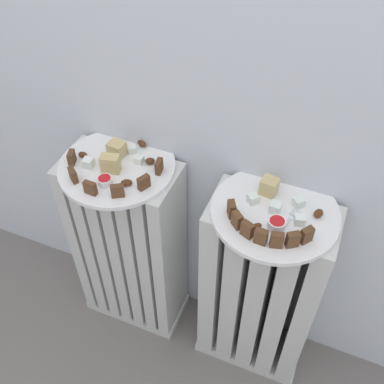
% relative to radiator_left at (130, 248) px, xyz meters
% --- Properties ---
extents(radiator_left, '(0.33, 0.17, 0.67)m').
position_rel_radiator_left_xyz_m(radiator_left, '(0.00, 0.00, 0.00)').
color(radiator_left, silver).
rests_on(radiator_left, ground_plane).
extents(radiator_right, '(0.33, 0.17, 0.67)m').
position_rel_radiator_left_xyz_m(radiator_right, '(0.42, 0.00, 0.00)').
color(radiator_right, silver).
rests_on(radiator_right, ground_plane).
extents(plate_left, '(0.31, 0.31, 0.01)m').
position_rel_radiator_left_xyz_m(plate_left, '(-0.00, 0.00, 0.35)').
color(plate_left, white).
rests_on(plate_left, radiator_left).
extents(plate_right, '(0.31, 0.31, 0.01)m').
position_rel_radiator_left_xyz_m(plate_right, '(0.42, 0.00, 0.35)').
color(plate_right, white).
rests_on(plate_right, radiator_right).
extents(dark_cake_slice_left_0, '(0.02, 0.03, 0.04)m').
position_rel_radiator_left_xyz_m(dark_cake_slice_left_0, '(-0.11, -0.04, 0.37)').
color(dark_cake_slice_left_0, '#56351E').
rests_on(dark_cake_slice_left_0, plate_left).
extents(dark_cake_slice_left_1, '(0.03, 0.03, 0.04)m').
position_rel_radiator_left_xyz_m(dark_cake_slice_left_1, '(-0.07, -0.09, 0.37)').
color(dark_cake_slice_left_1, '#56351E').
rests_on(dark_cake_slice_left_1, plate_left).
extents(dark_cake_slice_left_2, '(0.03, 0.02, 0.04)m').
position_rel_radiator_left_xyz_m(dark_cake_slice_left_2, '(-0.01, -0.12, 0.37)').
color(dark_cake_slice_left_2, '#56351E').
rests_on(dark_cake_slice_left_2, plate_left).
extents(dark_cake_slice_left_3, '(0.03, 0.03, 0.04)m').
position_rel_radiator_left_xyz_m(dark_cake_slice_left_3, '(0.06, -0.10, 0.37)').
color(dark_cake_slice_left_3, '#56351E').
rests_on(dark_cake_slice_left_3, plate_left).
extents(dark_cake_slice_left_4, '(0.03, 0.03, 0.04)m').
position_rel_radiator_left_xyz_m(dark_cake_slice_left_4, '(0.10, -0.05, 0.37)').
color(dark_cake_slice_left_4, '#56351E').
rests_on(dark_cake_slice_left_4, plate_left).
extents(dark_cake_slice_left_5, '(0.02, 0.03, 0.04)m').
position_rel_radiator_left_xyz_m(dark_cake_slice_left_5, '(0.11, 0.02, 0.37)').
color(dark_cake_slice_left_5, '#56351E').
rests_on(dark_cake_slice_left_5, plate_left).
extents(marble_cake_slice_left_0, '(0.05, 0.04, 0.05)m').
position_rel_radiator_left_xyz_m(marble_cake_slice_left_0, '(-0.00, -0.03, 0.38)').
color(marble_cake_slice_left_0, tan).
rests_on(marble_cake_slice_left_0, plate_left).
extents(marble_cake_slice_left_1, '(0.05, 0.04, 0.04)m').
position_rel_radiator_left_xyz_m(marble_cake_slice_left_1, '(-0.02, 0.03, 0.37)').
color(marble_cake_slice_left_1, tan).
rests_on(marble_cake_slice_left_1, plate_left).
extents(turkish_delight_left_0, '(0.03, 0.03, 0.02)m').
position_rel_radiator_left_xyz_m(turkish_delight_left_0, '(0.02, 0.06, 0.36)').
color(turkish_delight_left_0, white).
rests_on(turkish_delight_left_0, plate_left).
extents(turkish_delight_left_1, '(0.02, 0.02, 0.02)m').
position_rel_radiator_left_xyz_m(turkish_delight_left_1, '(0.05, 0.03, 0.36)').
color(turkish_delight_left_1, white).
rests_on(turkish_delight_left_1, plate_left).
extents(turkish_delight_left_2, '(0.03, 0.03, 0.03)m').
position_rel_radiator_left_xyz_m(turkish_delight_left_2, '(-0.06, -0.03, 0.37)').
color(turkish_delight_left_2, white).
rests_on(turkish_delight_left_2, plate_left).
extents(medjool_date_left_0, '(0.03, 0.03, 0.02)m').
position_rel_radiator_left_xyz_m(medjool_date_left_0, '(0.03, 0.09, 0.36)').
color(medjool_date_left_0, '#4C2814').
rests_on(medjool_date_left_0, plate_left).
extents(medjool_date_left_1, '(0.03, 0.03, 0.02)m').
position_rel_radiator_left_xyz_m(medjool_date_left_1, '(0.06, -0.06, 0.36)').
color(medjool_date_left_1, '#4C2814').
rests_on(medjool_date_left_1, plate_left).
extents(medjool_date_left_2, '(0.03, 0.02, 0.01)m').
position_rel_radiator_left_xyz_m(medjool_date_left_2, '(-0.10, -0.01, 0.36)').
color(medjool_date_left_2, '#4C2814').
rests_on(medjool_date_left_2, plate_left).
extents(medjool_date_left_3, '(0.03, 0.03, 0.02)m').
position_rel_radiator_left_xyz_m(medjool_date_left_3, '(0.08, 0.04, 0.36)').
color(medjool_date_left_3, '#4C2814').
rests_on(medjool_date_left_3, plate_left).
extents(jam_bowl_left, '(0.04, 0.04, 0.02)m').
position_rel_radiator_left_xyz_m(jam_bowl_left, '(0.01, -0.07, 0.36)').
color(jam_bowl_left, white).
rests_on(jam_bowl_left, plate_left).
extents(dark_cake_slice_right_0, '(0.03, 0.03, 0.04)m').
position_rel_radiator_left_xyz_m(dark_cake_slice_right_0, '(0.33, -0.05, 0.37)').
color(dark_cake_slice_right_0, '#56351E').
rests_on(dark_cake_slice_right_0, plate_right).
extents(dark_cake_slice_right_1, '(0.03, 0.03, 0.04)m').
position_rel_radiator_left_xyz_m(dark_cake_slice_right_1, '(0.35, -0.08, 0.37)').
color(dark_cake_slice_right_1, '#56351E').
rests_on(dark_cake_slice_right_1, plate_right).
extents(dark_cake_slice_right_2, '(0.03, 0.03, 0.04)m').
position_rel_radiator_left_xyz_m(dark_cake_slice_right_2, '(0.38, -0.10, 0.37)').
color(dark_cake_slice_right_2, '#56351E').
rests_on(dark_cake_slice_right_2, plate_right).
extents(dark_cake_slice_right_3, '(0.03, 0.02, 0.04)m').
position_rel_radiator_left_xyz_m(dark_cake_slice_right_3, '(0.42, -0.11, 0.37)').
color(dark_cake_slice_right_3, '#56351E').
rests_on(dark_cake_slice_right_3, plate_right).
extents(dark_cake_slice_right_4, '(0.03, 0.02, 0.04)m').
position_rel_radiator_left_xyz_m(dark_cake_slice_right_4, '(0.45, -0.10, 0.37)').
color(dark_cake_slice_right_4, '#56351E').
rests_on(dark_cake_slice_right_4, plate_right).
extents(dark_cake_slice_right_5, '(0.03, 0.03, 0.04)m').
position_rel_radiator_left_xyz_m(dark_cake_slice_right_5, '(0.48, -0.09, 0.37)').
color(dark_cake_slice_right_5, '#56351E').
rests_on(dark_cake_slice_right_5, plate_right).
extents(dark_cake_slice_right_6, '(0.03, 0.03, 0.04)m').
position_rel_radiator_left_xyz_m(dark_cake_slice_right_6, '(0.51, -0.06, 0.37)').
color(dark_cake_slice_right_6, '#56351E').
rests_on(dark_cake_slice_right_6, plate_right).
extents(marble_cake_slice_right_0, '(0.04, 0.04, 0.04)m').
position_rel_radiator_left_xyz_m(marble_cake_slice_right_0, '(0.39, 0.05, 0.37)').
color(marble_cake_slice_right_0, tan).
rests_on(marble_cake_slice_right_0, plate_right).
extents(turkish_delight_right_0, '(0.03, 0.03, 0.02)m').
position_rel_radiator_left_xyz_m(turkish_delight_right_0, '(0.37, 0.01, 0.36)').
color(turkish_delight_right_0, white).
rests_on(turkish_delight_right_0, plate_right).
extents(turkish_delight_right_1, '(0.03, 0.03, 0.03)m').
position_rel_radiator_left_xyz_m(turkish_delight_right_1, '(0.42, -0.00, 0.37)').
color(turkish_delight_right_1, white).
rests_on(turkish_delight_right_1, plate_right).
extents(turkish_delight_right_2, '(0.03, 0.03, 0.02)m').
position_rel_radiator_left_xyz_m(turkish_delight_right_2, '(0.48, -0.02, 0.36)').
color(turkish_delight_right_2, white).
rests_on(turkish_delight_right_2, plate_right).
extents(turkish_delight_right_3, '(0.03, 0.03, 0.02)m').
position_rel_radiator_left_xyz_m(turkish_delight_right_3, '(0.47, 0.03, 0.36)').
color(turkish_delight_right_3, white).
rests_on(turkish_delight_right_3, plate_right).
extents(medjool_date_right_0, '(0.03, 0.03, 0.01)m').
position_rel_radiator_left_xyz_m(medjool_date_right_0, '(0.40, -0.07, 0.36)').
color(medjool_date_right_0, '#4C2814').
rests_on(medjool_date_right_0, plate_right).
extents(medjool_date_right_1, '(0.03, 0.03, 0.02)m').
position_rel_radiator_left_xyz_m(medjool_date_right_1, '(0.52, 0.02, 0.36)').
color(medjool_date_right_1, '#4C2814').
rests_on(medjool_date_right_1, plate_right).
extents(jam_bowl_right, '(0.04, 0.04, 0.02)m').
position_rel_radiator_left_xyz_m(jam_bowl_right, '(0.44, -0.05, 0.37)').
color(jam_bowl_right, white).
rests_on(jam_bowl_right, plate_right).
extents(fork, '(0.04, 0.11, 0.00)m').
position_rel_radiator_left_xyz_m(fork, '(0.46, -0.02, 0.35)').
color(fork, silver).
rests_on(fork, plate_right).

